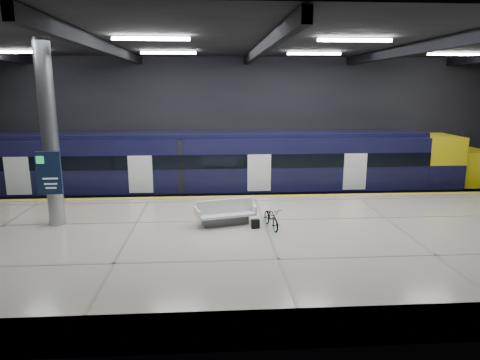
{
  "coord_description": "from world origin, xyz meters",
  "views": [
    {
      "loc": [
        -2.01,
        -17.24,
        6.27
      ],
      "look_at": [
        -0.77,
        1.5,
        2.2
      ],
      "focal_mm": 32.0,
      "sensor_mm": 36.0,
      "label": 1
    }
  ],
  "objects": [
    {
      "name": "bench",
      "position": [
        -1.53,
        -1.46,
        1.45
      ],
      "size": [
        2.42,
        1.48,
        1.0
      ],
      "rotation": [
        0.0,
        0.0,
        0.26
      ],
      "color": "#595B60",
      "rests_on": "platform"
    },
    {
      "name": "room_shell",
      "position": [
        -0.0,
        0.0,
        5.72
      ],
      "size": [
        30.1,
        16.1,
        8.05
      ],
      "color": "black",
      "rests_on": "ground"
    },
    {
      "name": "bicycle",
      "position": [
        0.18,
        -2.01,
        1.5
      ],
      "size": [
        0.81,
        1.61,
        0.81
      ],
      "primitive_type": "imported",
      "rotation": [
        0.0,
        0.0,
        0.18
      ],
      "color": "#99999E",
      "rests_on": "platform"
    },
    {
      "name": "rails",
      "position": [
        0.0,
        5.5,
        0.08
      ],
      "size": [
        30.0,
        1.52,
        0.16
      ],
      "color": "gray",
      "rests_on": "ground"
    },
    {
      "name": "safety_strip",
      "position": [
        0.0,
        2.75,
        1.11
      ],
      "size": [
        30.0,
        0.4,
        0.01
      ],
      "primitive_type": "cube",
      "color": "gold",
      "rests_on": "platform"
    },
    {
      "name": "pannier_bag",
      "position": [
        -0.42,
        -2.01,
        1.28
      ],
      "size": [
        0.33,
        0.23,
        0.35
      ],
      "primitive_type": "cube",
      "rotation": [
        0.0,
        0.0,
        0.18
      ],
      "color": "black",
      "rests_on": "platform"
    },
    {
      "name": "ground",
      "position": [
        0.0,
        0.0,
        0.0
      ],
      "size": [
        30.0,
        30.0,
        0.0
      ],
      "primitive_type": "plane",
      "color": "black",
      "rests_on": "ground"
    },
    {
      "name": "info_column",
      "position": [
        -8.0,
        -1.03,
        4.46
      ],
      "size": [
        0.9,
        0.78,
        6.9
      ],
      "color": "#9EA0A5",
      "rests_on": "platform"
    },
    {
      "name": "platform",
      "position": [
        0.0,
        -2.5,
        0.55
      ],
      "size": [
        30.0,
        11.0,
        1.1
      ],
      "primitive_type": "cube",
      "color": "#BAAE9E",
      "rests_on": "ground"
    },
    {
      "name": "train",
      "position": [
        -0.81,
        5.5,
        2.06
      ],
      "size": [
        29.4,
        2.84,
        3.79
      ],
      "color": "black",
      "rests_on": "ground"
    }
  ]
}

